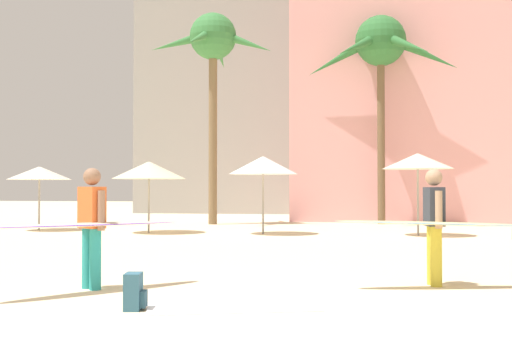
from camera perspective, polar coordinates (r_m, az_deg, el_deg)
The scene contains 11 objects.
ground at distance 6.94m, azimuth -3.70°, elevation -13.04°, with size 120.00×120.00×0.00m, color beige.
palm_tree_far_left at distance 26.36m, azimuth -3.72°, elevation 10.47°, with size 4.90×4.81×8.18m.
palm_tree_left at distance 26.98m, azimuth 10.56°, elevation 10.12°, with size 6.02×5.76×8.14m.
cafe_umbrella_1 at distance 20.26m, azimuth 0.60°, elevation 0.45°, with size 2.09×2.09×2.36m.
cafe_umbrella_2 at distance 20.13m, azimuth 13.62°, elevation 0.78°, with size 2.08×2.08×2.41m.
cafe_umbrella_3 at distance 23.19m, azimuth -17.98°, elevation -0.21°, with size 2.08×2.08×2.11m.
cafe_umbrella_4 at distance 21.10m, azimuth -9.12°, elevation 0.03°, with size 2.30×2.30×2.23m.
beach_towel at distance 7.97m, azimuth -1.97°, elevation -11.49°, with size 1.99×0.89×0.01m, color white.
backpack at distance 7.86m, azimuth -10.35°, elevation -10.16°, with size 0.28×0.33×0.42m.
person_near_right at distance 9.79m, azimuth 15.00°, elevation -4.28°, with size 2.85×1.12×1.66m.
person_mid_right at distance 9.39m, azimuth -14.15°, elevation -4.40°, with size 2.16×2.58×1.67m.
Camera 1 is at (1.66, -6.60, 1.39)m, focal length 46.92 mm.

